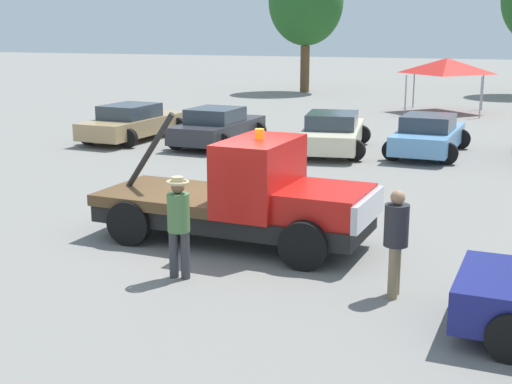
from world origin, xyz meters
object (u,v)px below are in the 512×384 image
(parked_car_skyblue, at_px, (428,135))
(parked_car_tan, at_px, (133,122))
(tow_truck, at_px, (247,199))
(canopy_tent_red, at_px, (447,66))
(parked_car_cream, at_px, (332,133))
(person_at_hood, at_px, (179,219))
(person_near_truck, at_px, (396,236))
(parked_car_charcoal, at_px, (218,127))
(tree_center, at_px, (306,2))

(parked_car_skyblue, bearing_deg, parked_car_tan, 96.13)
(parked_car_tan, bearing_deg, tow_truck, -136.72)
(parked_car_skyblue, distance_m, canopy_tent_red, 12.18)
(tow_truck, relative_size, parked_car_cream, 1.11)
(parked_car_cream, bearing_deg, person_at_hood, 174.14)
(tow_truck, relative_size, person_near_truck, 3.25)
(tow_truck, height_order, parked_car_cream, tow_truck)
(person_near_truck, xyz_separation_m, parked_car_cream, (-3.81, 12.59, -0.35))
(parked_car_charcoal, bearing_deg, tree_center, 10.74)
(parked_car_cream, relative_size, tree_center, 0.61)
(person_near_truck, bearing_deg, canopy_tent_red, 94.74)
(person_near_truck, relative_size, canopy_tent_red, 0.50)
(parked_car_charcoal, bearing_deg, parked_car_tan, 93.08)
(tree_center, bearing_deg, parked_car_cream, -72.78)
(parked_car_cream, xyz_separation_m, parked_car_skyblue, (3.12, 0.42, -0.00))
(person_near_truck, bearing_deg, person_at_hood, -172.58)
(person_at_hood, bearing_deg, tow_truck, 164.42)
(person_near_truck, relative_size, parked_car_skyblue, 0.38)
(parked_car_cream, bearing_deg, canopy_tent_red, -19.56)
(person_at_hood, relative_size, tree_center, 0.21)
(person_at_hood, height_order, parked_car_cream, person_at_hood)
(person_near_truck, xyz_separation_m, person_at_hood, (-3.56, -0.31, 0.04))
(parked_car_charcoal, height_order, tree_center, tree_center)
(parked_car_tan, bearing_deg, parked_car_charcoal, -85.55)
(parked_car_cream, bearing_deg, parked_car_tan, 82.05)
(tree_center, bearing_deg, parked_car_skyblue, -64.78)
(parked_car_tan, relative_size, parked_car_skyblue, 1.10)
(tow_truck, xyz_separation_m, tree_center, (-7.09, 31.34, 4.62))
(parked_car_charcoal, height_order, canopy_tent_red, canopy_tent_red)
(parked_car_cream, distance_m, parked_car_skyblue, 3.15)
(parked_car_tan, height_order, parked_car_cream, same)
(parked_car_skyblue, bearing_deg, tree_center, 29.80)
(tow_truck, xyz_separation_m, canopy_tent_red, (2.09, 23.20, 1.34))
(person_at_hood, xyz_separation_m, canopy_tent_red, (2.54, 25.39, 1.21))
(parked_car_charcoal, distance_m, canopy_tent_red, 14.35)
(person_near_truck, height_order, person_at_hood, person_at_hood)
(parked_car_cream, relative_size, canopy_tent_red, 1.46)
(tow_truck, distance_m, parked_car_charcoal, 11.80)
(parked_car_skyblue, bearing_deg, person_at_hood, 172.42)
(person_at_hood, height_order, canopy_tent_red, canopy_tent_red)
(person_near_truck, xyz_separation_m, parked_car_skyblue, (-0.69, 13.01, -0.35))
(parked_car_tan, bearing_deg, canopy_tent_red, -34.03)
(tow_truck, distance_m, person_at_hood, 2.24)
(parked_car_charcoal, distance_m, parked_car_cream, 4.17)
(parked_car_tan, height_order, tree_center, tree_center)
(parked_car_skyblue, bearing_deg, parked_car_charcoal, 97.55)
(person_at_hood, bearing_deg, canopy_tent_red, 170.20)
(parked_car_cream, height_order, tree_center, tree_center)
(person_at_hood, bearing_deg, parked_car_cream, 177.01)
(tow_truck, height_order, tree_center, tree_center)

